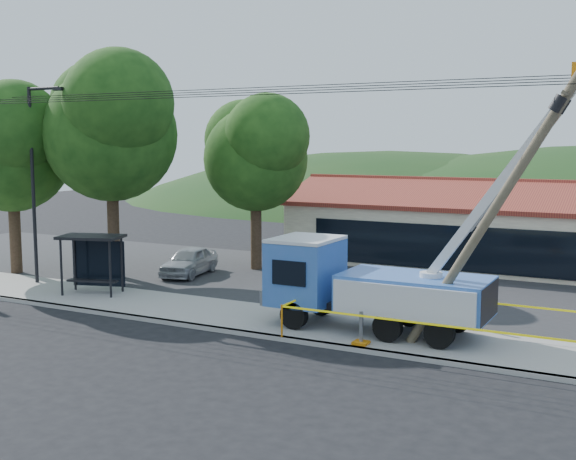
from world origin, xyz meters
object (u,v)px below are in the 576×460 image
Objects in this scene: leaning_pole at (498,202)px; bus_shelter at (93,250)px; car_silver at (189,277)px; utility_truck at (370,283)px.

leaning_pole is 17.28m from bus_shelter.
bus_shelter is 5.90m from car_silver.
utility_truck is 5.34m from leaning_pole.
leaning_pole is at bearing -32.25° from car_silver.
bus_shelter is at bearing 176.59° from leaning_pole.
utility_truck is at bearing -18.38° from bus_shelter.
car_silver is at bearing 61.87° from bus_shelter.
bus_shelter is (-12.68, 0.24, 0.20)m from utility_truck.
utility_truck reaches higher than bus_shelter.
leaning_pole is 17.89m from car_silver.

